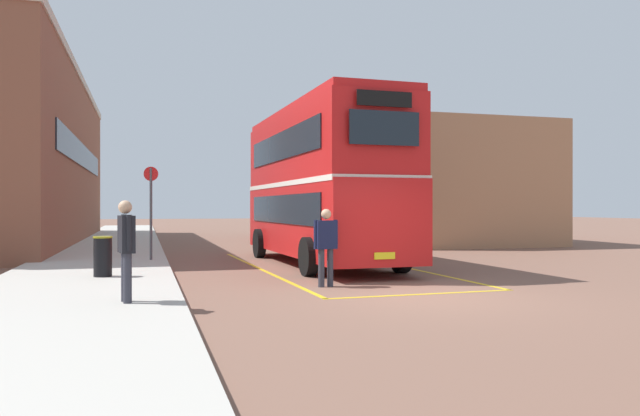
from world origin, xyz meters
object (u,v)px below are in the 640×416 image
double_decker_bus (321,183)px  litter_bin (103,256)px  pedestrian_boarding (326,242)px  pedestrian_waiting_near (126,243)px  bus_stop_sign (151,204)px  single_deck_bus (307,209)px

double_decker_bus → litter_bin: double_decker_bus is taller
pedestrian_boarding → litter_bin: bearing=155.6°
double_decker_bus → pedestrian_boarding: 5.51m
pedestrian_waiting_near → bus_stop_sign: 8.61m
double_decker_bus → pedestrian_boarding: bearing=-105.0°
double_decker_bus → pedestrian_waiting_near: double_decker_bus is taller
double_decker_bus → pedestrian_waiting_near: 9.13m
double_decker_bus → litter_bin: 7.09m
pedestrian_waiting_near → bus_stop_sign: (0.49, 8.56, 0.70)m
single_deck_bus → bus_stop_sign: bearing=-123.0°
pedestrian_boarding → litter_bin: (-4.79, 2.17, -0.39)m
double_decker_bus → pedestrian_boarding: size_ratio=5.68×
litter_bin → single_deck_bus: bearing=61.2°
pedestrian_boarding → bus_stop_sign: size_ratio=0.60×
pedestrian_boarding → bus_stop_sign: bearing=119.2°
bus_stop_sign → pedestrian_boarding: bearing=-60.8°
pedestrian_waiting_near → litter_bin: (-0.64, 4.19, -0.54)m
single_deck_bus → litter_bin: single_deck_bus is taller
litter_bin → pedestrian_boarding: bearing=-24.4°
pedestrian_waiting_near → litter_bin: pedestrian_waiting_near is taller
single_deck_bus → litter_bin: (-9.48, -17.21, -1.03)m
litter_bin → bus_stop_sign: bus_stop_sign is taller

